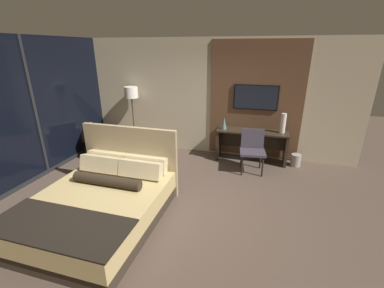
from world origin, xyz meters
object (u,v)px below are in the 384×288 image
object	(u,v)px
desk_chair	(252,147)
floor_lamp	(132,97)
tv	(256,97)
vase_tall	(283,123)
desk	(252,140)
armchair_by_window	(105,144)
waste_bin	(296,160)
bed	(101,202)
vase_short	(224,123)

from	to	relation	value
desk_chair	floor_lamp	world-z (taller)	floor_lamp
tv	vase_tall	xyz separation A→B (m)	(0.65, -0.20, -0.51)
desk	armchair_by_window	world-z (taller)	armchair_by_window
desk_chair	waste_bin	world-z (taller)	desk_chair
desk	waste_bin	size ratio (longest dim) A/B	5.81
armchair_by_window	waste_bin	xyz separation A→B (m)	(4.58, 0.63, -0.14)
desk_chair	desk	bearing A→B (deg)	87.13
tv	desk_chair	bearing A→B (deg)	-86.22
tv	desk_chair	size ratio (longest dim) A/B	1.11
bed	desk_chair	distance (m)	3.26
desk_chair	floor_lamp	size ratio (longest dim) A/B	0.56
tv	vase_short	bearing A→B (deg)	-158.15
tv	waste_bin	bearing A→B (deg)	-13.61
armchair_by_window	vase_short	xyz separation A→B (m)	(2.89, 0.61, 0.61)
vase_tall	desk_chair	bearing A→B (deg)	-138.12
tv	desk_chair	distance (m)	1.20
bed	waste_bin	size ratio (longest dim) A/B	7.94
desk	vase_short	world-z (taller)	vase_short
armchair_by_window	vase_short	size ratio (longest dim) A/B	3.98
bed	floor_lamp	world-z (taller)	floor_lamp
desk_chair	vase_tall	size ratio (longest dim) A/B	2.05
vase_short	tv	bearing A→B (deg)	21.85
desk	tv	world-z (taller)	tv
bed	floor_lamp	distance (m)	3.35
tv	desk	bearing A→B (deg)	-90.00
desk	desk_chair	bearing A→B (deg)	-84.89
desk	waste_bin	bearing A→B (deg)	-3.05
tv	floor_lamp	distance (m)	3.09
floor_lamp	waste_bin	size ratio (longest dim) A/B	5.85
tv	armchair_by_window	distance (m)	3.85
floor_lamp	vase_short	world-z (taller)	floor_lamp
armchair_by_window	desk_chair	bearing A→B (deg)	-126.54
floor_lamp	desk	bearing A→B (deg)	0.03
armchair_by_window	floor_lamp	size ratio (longest dim) A/B	0.67
tv	vase_short	size ratio (longest dim) A/B	3.65
armchair_by_window	bed	bearing A→B (deg)	173.80
desk_chair	armchair_by_window	size ratio (longest dim) A/B	0.83
floor_lamp	waste_bin	bearing A→B (deg)	-0.74
armchair_by_window	vase_short	bearing A→B (deg)	-116.77
desk_chair	floor_lamp	bearing A→B (deg)	162.13
desk	floor_lamp	xyz separation A→B (m)	(-3.08, -0.00, 0.87)
bed	vase_tall	distance (m)	4.11
armchair_by_window	floor_lamp	xyz separation A→B (m)	(0.47, 0.68, 1.09)
desk_chair	waste_bin	xyz separation A→B (m)	(0.98, 0.49, -0.41)
desk	vase_tall	size ratio (longest dim) A/B	3.65
bed	tv	distance (m)	3.99
bed	armchair_by_window	bearing A→B (deg)	122.46
armchair_by_window	floor_lamp	distance (m)	1.37
armchair_by_window	vase_tall	xyz separation A→B (m)	(4.21, 0.67, 0.70)
floor_lamp	vase_short	xyz separation A→B (m)	(2.42, -0.07, -0.48)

